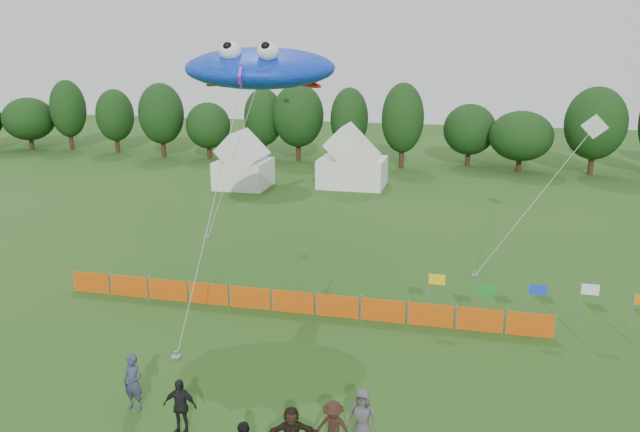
% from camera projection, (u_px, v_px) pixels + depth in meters
% --- Properties ---
extents(ground, '(160.00, 160.00, 0.00)m').
position_uv_depth(ground, '(275.00, 428.00, 19.25)').
color(ground, '#234C16').
rests_on(ground, ground).
extents(treeline, '(104.57, 8.78, 8.36)m').
position_uv_depth(treeline, '(431.00, 124.00, 59.94)').
color(treeline, '#382314').
rests_on(treeline, ground).
extents(tent_left, '(4.23, 4.23, 3.73)m').
position_uv_depth(tent_left, '(243.00, 165.00, 51.77)').
color(tent_left, white).
rests_on(tent_left, ground).
extents(tent_right, '(5.51, 4.41, 3.89)m').
position_uv_depth(tent_right, '(353.00, 163.00, 52.12)').
color(tent_right, white).
rests_on(tent_right, ground).
extents(barrier_fence, '(21.90, 0.06, 1.00)m').
position_uv_depth(barrier_fence, '(293.00, 302.00, 27.48)').
color(barrier_fence, '#CE4D0B').
rests_on(barrier_fence, ground).
extents(flag_row, '(10.73, 0.38, 2.26)m').
position_uv_depth(flag_row, '(557.00, 302.00, 25.10)').
color(flag_row, gray).
rests_on(flag_row, ground).
extents(spectator_a, '(0.74, 0.52, 1.91)m').
position_uv_depth(spectator_a, '(133.00, 382.00, 20.03)').
color(spectator_a, '#313652').
rests_on(spectator_a, ground).
extents(spectator_c, '(1.14, 0.71, 1.70)m').
position_uv_depth(spectator_c, '(333.00, 428.00, 17.78)').
color(spectator_c, black).
rests_on(spectator_c, ground).
extents(spectator_d, '(1.07, 0.51, 1.78)m').
position_uv_depth(spectator_d, '(180.00, 406.00, 18.80)').
color(spectator_d, black).
rests_on(spectator_d, ground).
extents(spectator_e, '(0.91, 0.63, 1.78)m').
position_uv_depth(spectator_e, '(362.00, 417.00, 18.25)').
color(spectator_e, '#4A4A4F').
rests_on(spectator_e, ground).
extents(stingray_kite, '(8.03, 17.38, 11.67)m').
position_uv_depth(stingray_kite, '(265.00, 68.00, 28.69)').
color(stingray_kite, '#113EF1').
rests_on(stingray_kite, ground).
extents(small_kite_white, '(6.40, 3.99, 8.06)m').
position_uv_depth(small_kite_white, '(565.00, 163.00, 32.15)').
color(small_kite_white, white).
rests_on(small_kite_white, ground).
extents(small_kite_dark, '(3.00, 10.02, 15.36)m').
position_uv_depth(small_kite_dark, '(256.00, 88.00, 41.12)').
color(small_kite_dark, black).
rests_on(small_kite_dark, ground).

